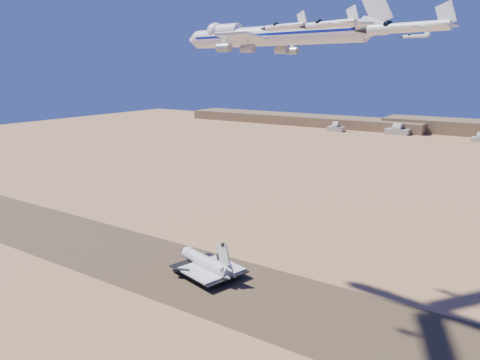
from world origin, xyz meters
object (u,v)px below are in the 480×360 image
Objects in this scene: carrier_747 at (265,36)px; crew_a at (203,282)px; crew_b at (216,284)px; crew_c at (204,285)px; chase_jet_e at (374,34)px; chase_jet_a at (284,27)px; chase_jet_c at (405,27)px; shuttle at (206,263)px; chase_jet_b at (329,24)px; chase_jet_f at (415,36)px.

crew_a is (-21.43, -10.93, -95.89)m from carrier_747.
crew_c reaches higher than crew_b.
chase_jet_e is at bearing -83.85° from crew_c.
chase_jet_a is (30.21, -40.94, -1.00)m from carrier_747.
chase_jet_c is (90.24, -62.77, 90.84)m from crew_a.
shuttle is 2.37× the size of chase_jet_b.
shuttle is 2.26× the size of chase_jet_c.
chase_jet_b is 1.10× the size of chase_jet_e.
chase_jet_e is at bearing -53.78° from crew_b.
carrier_747 is at bearing -110.17° from chase_jet_f.
chase_jet_c is 1.17× the size of chase_jet_f.
chase_jet_a is at bearing 157.96° from chase_jet_b.
chase_jet_c reaches higher than crew_b.
chase_jet_f is at bearing -85.69° from crew_c.
shuttle reaches higher than crew_a.
chase_jet_c reaches higher than crew_c.
chase_jet_f is (5.06, 105.47, 3.04)m from chase_jet_a.
chase_jet_e is (43.84, 61.44, 98.57)m from crew_a.
carrier_747 is 6.31× the size of chase_jet_f.
chase_jet_c is (95.26, -71.10, 87.06)m from shuttle.
chase_jet_a reaches higher than shuttle.
chase_jet_f is at bearing -11.99° from crew_a.
chase_jet_a is at bearing -19.62° from shuttle.
carrier_747 is at bearing -106.40° from crew_c.
chase_jet_f reaches higher than crew_b.
chase_jet_a is at bearing -169.86° from crew_c.
chase_jet_c is (88.16, -60.55, 90.88)m from crew_c.
crew_b is 121.66m from chase_jet_e.
chase_jet_a is at bearing -84.26° from chase_jet_f.
crew_a is 124.14m from chase_jet_e.
crew_b is 0.12× the size of chase_jet_e.
chase_jet_a is 1.01× the size of chase_jet_c.
carrier_747 is at bearing -80.06° from crew_b.
chase_jet_e reaches higher than chase_jet_a.
crew_a reaches higher than crew_b.
crew_a is at bearing -7.45° from crew_c.
crew_a is 0.12× the size of chase_jet_b.
chase_jet_e is 19.04m from chase_jet_f.
carrier_747 is 74.80m from chase_jet_b.
chase_jet_e is (48.85, 53.10, 94.79)m from shuttle.
crew_c is at bearing -41.62° from shuttle.
shuttle is at bearing -124.10° from chase_jet_f.
crew_a is at bearing -118.29° from chase_jet_e.
chase_jet_b is at bearing -172.89° from crew_c.
chase_jet_f is (50.98, 74.10, 98.05)m from crew_b.
crew_a is at bearing 164.52° from chase_jet_b.
chase_jet_b is (75.51, -53.82, 89.69)m from shuttle.
crew_a is 142.60m from chase_jet_c.
crew_b is 0.11× the size of chase_jet_b.
crew_b is (-15.71, -9.56, -96.01)m from carrier_747.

